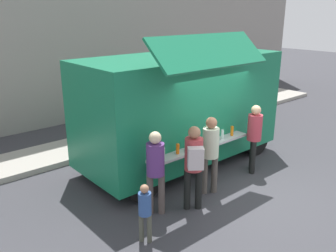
% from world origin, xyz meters
% --- Properties ---
extents(ground_plane, '(60.00, 60.00, 0.00)m').
position_xyz_m(ground_plane, '(0.00, 0.00, 0.00)').
color(ground_plane, '#38383D').
extents(food_truck_main, '(5.43, 2.95, 3.47)m').
position_xyz_m(food_truck_main, '(-0.01, 2.03, 1.57)').
color(food_truck_main, '#18774E').
rests_on(food_truck_main, ground).
extents(trash_bin, '(0.60, 0.60, 0.95)m').
position_xyz_m(trash_bin, '(4.21, 4.35, 0.48)').
color(trash_bin, '#2E6435').
rests_on(trash_bin, ground).
extents(customer_front_ordering, '(0.36, 0.36, 1.79)m').
position_xyz_m(customer_front_ordering, '(-0.70, 0.37, 1.07)').
color(customer_front_ordering, '#504943').
rests_on(customer_front_ordering, ground).
extents(customer_mid_with_backpack, '(0.53, 0.57, 1.80)m').
position_xyz_m(customer_mid_with_backpack, '(-1.48, 0.09, 1.10)').
color(customer_mid_with_backpack, black).
rests_on(customer_mid_with_backpack, ground).
extents(customer_rear_waiting, '(0.36, 0.36, 1.75)m').
position_xyz_m(customer_rear_waiting, '(-2.15, 0.49, 1.05)').
color(customer_rear_waiting, '#504541').
rests_on(customer_rear_waiting, ground).
extents(customer_extra_browsing, '(0.36, 0.36, 1.75)m').
position_xyz_m(customer_extra_browsing, '(0.97, 0.43, 1.05)').
color(customer_extra_browsing, black).
rests_on(customer_extra_browsing, ground).
extents(child_near_queue, '(0.23, 0.23, 1.13)m').
position_xyz_m(child_near_queue, '(-2.89, -0.13, 0.67)').
color(child_near_queue, '#494B3F').
rests_on(child_near_queue, ground).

